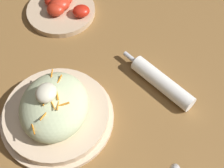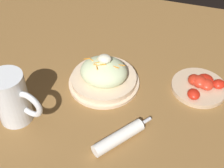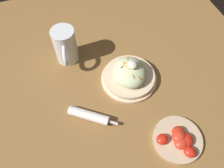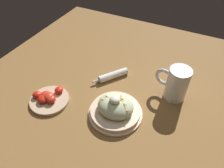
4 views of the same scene
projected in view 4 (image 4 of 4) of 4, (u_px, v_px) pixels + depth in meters
The scene contains 5 objects.
ground_plane at pixel (121, 94), 0.97m from camera, with size 1.43×1.43×0.00m, color olive.
salad_plate at pixel (115, 109), 0.86m from camera, with size 0.23×0.23×0.11m.
beer_mug at pixel (176, 85), 0.91m from camera, with size 0.15×0.09×0.16m.
napkin_roll at pixel (113, 75), 1.04m from camera, with size 0.13×0.17×0.03m.
tomato_plate at pixel (49, 98), 0.92m from camera, with size 0.17×0.17×0.05m.
Camera 4 is at (-0.26, 0.62, 0.70)m, focal length 33.42 mm.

